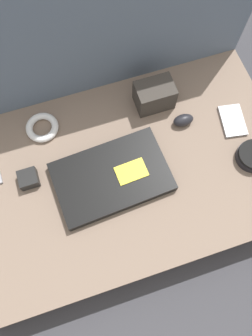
{
  "coord_description": "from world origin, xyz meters",
  "views": [
    {
      "loc": [
        -0.1,
        -0.32,
        1.08
      ],
      "look_at": [
        0.0,
        0.0,
        0.17
      ],
      "focal_mm": 35.0,
      "sensor_mm": 36.0,
      "label": 1
    }
  ],
  "objects": [
    {
      "name": "charger_brick",
      "position": [
        -0.28,
        0.06,
        0.17
      ],
      "size": [
        0.06,
        0.05,
        0.04
      ],
      "color": "black",
      "rests_on": "couch_seat"
    },
    {
      "name": "camera_pouch",
      "position": [
        0.16,
        0.2,
        0.19
      ],
      "size": [
        0.12,
        0.08,
        0.09
      ],
      "color": "#38332D",
      "rests_on": "couch_seat"
    },
    {
      "name": "ground_plane",
      "position": [
        0.0,
        0.0,
        0.0
      ],
      "size": [
        8.0,
        8.0,
        0.0
      ],
      "primitive_type": "plane",
      "color": "#38383D"
    },
    {
      "name": "computer_mouse",
      "position": [
        0.22,
        0.1,
        0.17
      ],
      "size": [
        0.07,
        0.04,
        0.04
      ],
      "rotation": [
        0.0,
        0.0,
        -0.04
      ],
      "color": "black",
      "rests_on": "couch_seat"
    },
    {
      "name": "phone_silver",
      "position": [
        0.38,
        0.05,
        0.15
      ],
      "size": [
        0.09,
        0.12,
        0.01
      ],
      "rotation": [
        0.0,
        0.0,
        -0.17
      ],
      "color": "#99999E",
      "rests_on": "couch_seat"
    },
    {
      "name": "couch_seat",
      "position": [
        0.0,
        0.0,
        0.07
      ],
      "size": [
        1.01,
        0.62,
        0.15
      ],
      "color": "#7A6656",
      "rests_on": "ground_plane"
    },
    {
      "name": "laptop",
      "position": [
        -0.05,
        -0.01,
        0.16
      ],
      "size": [
        0.35,
        0.23,
        0.03
      ],
      "rotation": [
        0.0,
        0.0,
        0.06
      ],
      "color": "black",
      "rests_on": "couch_seat"
    },
    {
      "name": "couch_backrest",
      "position": [
        0.0,
        0.41,
        0.29
      ],
      "size": [
        1.01,
        0.2,
        0.58
      ],
      "color": "slate",
      "rests_on": "ground_plane"
    },
    {
      "name": "cable_coil",
      "position": [
        -0.21,
        0.22,
        0.16
      ],
      "size": [
        0.1,
        0.1,
        0.02
      ],
      "color": "white",
      "rests_on": "couch_seat"
    }
  ]
}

